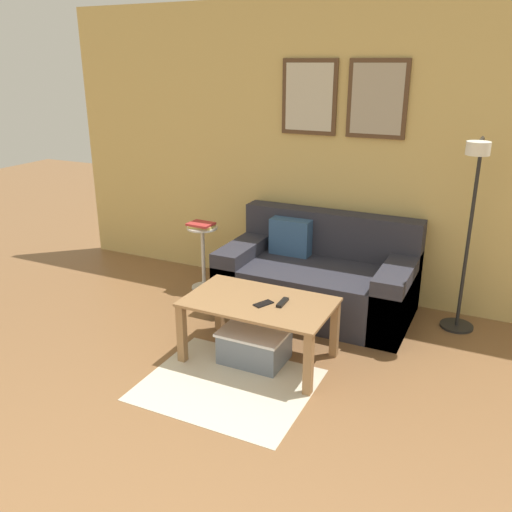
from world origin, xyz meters
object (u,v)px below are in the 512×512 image
couch (318,279)px  coffee_table (259,311)px  floor_lamp (469,223)px  book_stack (201,225)px  cell_phone (263,304)px  remote_control (283,302)px  side_table (203,252)px  storage_bin (254,345)px

couch → coffee_table: size_ratio=1.54×
couch → floor_lamp: (1.14, 0.01, 0.64)m
couch → book_stack: (-1.13, -0.04, 0.35)m
book_stack → coffee_table: bearing=-42.2°
coffee_table → cell_phone: (0.05, -0.04, 0.08)m
book_stack → remote_control: bearing=-37.2°
couch → coffee_table: (-0.10, -0.98, 0.10)m
floor_lamp → couch: bearing=-179.7°
floor_lamp → side_table: size_ratio=2.54×
storage_bin → remote_control: bearing=19.3°
storage_bin → floor_lamp: bearing=39.1°
couch → cell_phone: (-0.04, -1.02, 0.18)m
floor_lamp → cell_phone: size_ratio=10.98×
coffee_table → remote_control: size_ratio=6.89×
couch → storage_bin: (-0.11, -1.02, -0.16)m
couch → storage_bin: couch is taller
storage_bin → cell_phone: 0.35m
floor_lamp → book_stack: floor_lamp is taller
remote_control → cell_phone: 0.13m
storage_bin → side_table: (-1.02, 0.99, 0.24)m
couch → coffee_table: bearing=-95.7°
couch → storage_bin: 1.04m
couch → remote_control: (0.07, -0.95, 0.18)m
book_stack → cell_phone: size_ratio=1.69×
book_stack → side_table: bearing=98.6°
side_table → book_stack: bearing=-81.4°
side_table → remote_control: side_table is taller
storage_bin → couch: bearing=83.7°
couch → remote_control: 0.97m
remote_control → cell_phone: remote_control is taller
coffee_table → floor_lamp: (1.24, 0.98, 0.55)m
floor_lamp → storage_bin: bearing=-140.9°
cell_phone → remote_control: bearing=53.9°
remote_control → storage_bin: bearing=-162.3°
floor_lamp → remote_control: floor_lamp is taller
couch → floor_lamp: bearing=0.3°
coffee_table → remote_control: (0.17, 0.03, 0.09)m
couch → coffee_table: couch is taller
side_table → book_stack: size_ratio=2.57×
couch → side_table: size_ratio=2.62×
side_table → floor_lamp: bearing=0.8°
side_table → book_stack: (0.00, -0.02, 0.27)m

